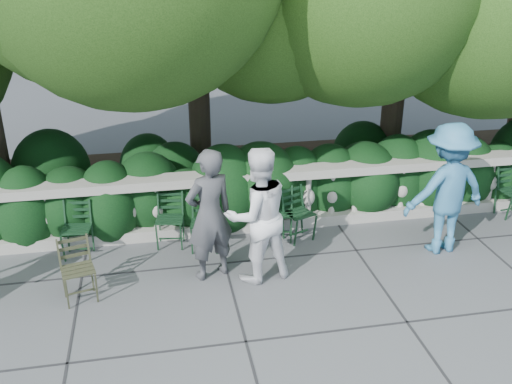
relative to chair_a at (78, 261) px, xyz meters
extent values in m
plane|color=#494B50|center=(2.59, -1.27, 0.00)|extent=(90.00, 90.00, 0.00)
cube|color=#9E998E|center=(2.59, 0.53, 0.09)|extent=(12.00, 0.32, 0.18)
cube|color=#9E998E|center=(2.59, 0.53, 0.93)|extent=(12.00, 0.36, 0.14)
cylinder|color=#3F3023|center=(2.09, 2.73, 1.70)|extent=(0.40, 0.40, 3.40)
cylinder|color=#3F3023|center=(5.59, 2.03, 1.50)|extent=(0.40, 0.40, 3.00)
imported|color=#414246|center=(1.87, -0.74, 0.93)|extent=(0.79, 0.66, 1.86)
imported|color=white|center=(2.49, -0.90, 0.94)|extent=(1.06, 0.92, 1.89)
imported|color=teal|center=(5.33, -0.64, 0.99)|extent=(1.35, 0.88, 1.97)
camera|label=1|loc=(1.21, -7.55, 4.26)|focal=40.00mm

